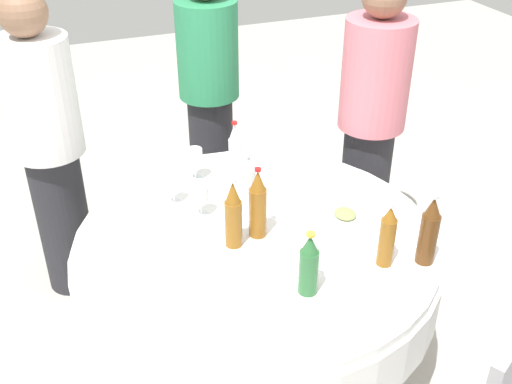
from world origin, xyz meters
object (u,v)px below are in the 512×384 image
(bottle_clear_east, at_px, (235,150))
(plate_right, at_px, (284,259))
(person_left, at_px, (209,95))
(person_far, at_px, (371,124))
(plate_front, at_px, (345,217))
(plate_mid, at_px, (165,233))
(bottle_green_north, at_px, (309,265))
(wine_glass_north, at_px, (173,184))
(wine_glass_outer, at_px, (195,158))
(bottle_amber_far, at_px, (258,205))
(bottle_brown_outer, at_px, (429,231))
(bottle_clear_south, at_px, (249,184))
(bottle_amber_left, at_px, (387,237))
(dining_table, at_px, (256,263))
(bottle_amber_rear, at_px, (233,215))
(person_rear, at_px, (49,147))
(wine_glass_east, at_px, (200,195))

(bottle_clear_east, distance_m, plate_right, 0.70)
(person_left, distance_m, person_far, 0.95)
(plate_front, bearing_deg, plate_right, -64.31)
(plate_mid, height_order, person_left, person_left)
(bottle_clear_east, height_order, bottle_green_north, bottle_clear_east)
(wine_glass_north, bearing_deg, plate_front, 58.96)
(wine_glass_outer, distance_m, person_left, 0.80)
(wine_glass_north, height_order, plate_front, wine_glass_north)
(wine_glass_outer, xyz_separation_m, plate_front, (0.55, 0.49, -0.10))
(bottle_amber_far, distance_m, bottle_brown_outer, 0.65)
(bottle_clear_south, bearing_deg, bottle_green_north, 1.19)
(bottle_amber_left, height_order, plate_right, bottle_amber_left)
(plate_mid, bearing_deg, bottle_amber_far, 69.12)
(plate_mid, bearing_deg, plate_right, 49.61)
(plate_front, bearing_deg, dining_table, -93.85)
(bottle_amber_rear, relative_size, person_left, 0.19)
(bottle_amber_left, bearing_deg, person_far, 153.32)
(dining_table, distance_m, wine_glass_outer, 0.59)
(plate_right, bearing_deg, bottle_amber_rear, -138.29)
(bottle_brown_outer, bearing_deg, bottle_amber_rear, -119.08)
(bottle_green_north, height_order, wine_glass_outer, bottle_green_north)
(bottle_clear_east, distance_m, person_far, 0.77)
(bottle_clear_east, xyz_separation_m, bottle_brown_outer, (0.88, 0.45, 0.01))
(bottle_amber_far, relative_size, person_far, 0.19)
(wine_glass_north, height_order, person_rear, person_rear)
(bottle_amber_far, bearing_deg, person_rear, -141.81)
(dining_table, height_order, bottle_clear_south, bottle_clear_south)
(wine_glass_east, distance_m, plate_mid, 0.22)
(bottle_green_north, bearing_deg, wine_glass_north, -158.19)
(plate_front, xyz_separation_m, person_far, (-0.60, 0.46, 0.08))
(bottle_amber_left, xyz_separation_m, bottle_amber_rear, (-0.32, -0.49, 0.01))
(bottle_amber_rear, relative_size, plate_right, 1.23)
(bottle_amber_left, relative_size, bottle_green_north, 1.05)
(bottle_amber_rear, bearing_deg, plate_mid, -124.33)
(bottle_brown_outer, bearing_deg, wine_glass_east, -130.73)
(person_left, bearing_deg, bottle_green_north, -86.24)
(bottle_amber_rear, distance_m, plate_mid, 0.32)
(person_far, bearing_deg, bottle_brown_outer, -52.10)
(bottle_amber_rear, distance_m, bottle_clear_south, 0.26)
(dining_table, relative_size, bottle_amber_left, 5.59)
(bottle_clear_south, xyz_separation_m, plate_right, (0.38, 0.00, -0.12))
(bottle_amber_rear, bearing_deg, dining_table, 105.48)
(bottle_amber_rear, height_order, wine_glass_east, bottle_amber_rear)
(wine_glass_outer, distance_m, plate_right, 0.73)
(bottle_amber_rear, xyz_separation_m, person_left, (-1.29, 0.30, -0.06))
(bottle_amber_rear, distance_m, bottle_brown_outer, 0.73)
(wine_glass_outer, distance_m, person_far, 0.95)
(bottle_amber_left, xyz_separation_m, plate_right, (-0.15, -0.34, -0.12))
(person_far, bearing_deg, person_left, -170.82)
(plate_front, xyz_separation_m, plate_mid, (-0.16, -0.73, -0.00))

